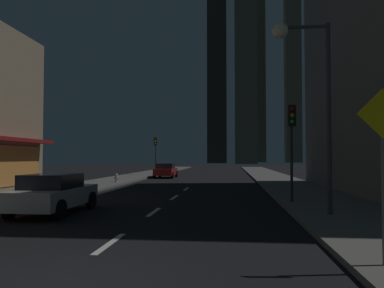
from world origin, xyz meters
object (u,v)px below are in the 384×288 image
car_parked_near (53,193)px  fire_hydrant_far_left (117,178)px  pedestrian_crossing_sign (383,160)px  car_parked_far (166,170)px  traffic_light_near_right (292,131)px  traffic_light_far_left (156,147)px  street_lamp_right (304,70)px

car_parked_near → fire_hydrant_far_left: (-2.30, 15.17, -0.29)m
car_parked_near → pedestrian_crossing_sign: 11.19m
fire_hydrant_far_left → car_parked_far: bearing=75.6°
traffic_light_near_right → pedestrian_crossing_sign: (0.10, -9.46, -1.18)m
pedestrian_crossing_sign → fire_hydrant_far_left: bearing=118.2°
car_parked_far → pedestrian_crossing_sign: bearing=-73.2°
car_parked_far → traffic_light_far_left: bearing=114.2°
fire_hydrant_far_left → street_lamp_right: size_ratio=0.10×
car_parked_near → car_parked_far: size_ratio=1.00×
car_parked_near → street_lamp_right: size_ratio=0.64×
pedestrian_crossing_sign → street_lamp_right: bearing=92.1°
car_parked_near → fire_hydrant_far_left: bearing=98.6°
car_parked_far → traffic_light_near_right: 22.95m
car_parked_far → traffic_light_near_right: bearing=-66.5°
street_lamp_right → pedestrian_crossing_sign: street_lamp_right is taller
traffic_light_near_right → traffic_light_far_left: bearing=113.6°
car_parked_near → street_lamp_right: 9.97m
street_lamp_right → traffic_light_near_right: bearing=88.0°
traffic_light_far_left → fire_hydrant_far_left: bearing=-91.7°
fire_hydrant_far_left → street_lamp_right: (11.28, -15.32, 4.61)m
street_lamp_right → pedestrian_crossing_sign: bearing=-87.9°
fire_hydrant_far_left → traffic_light_near_right: 16.75m
car_parked_far → pedestrian_crossing_sign: size_ratio=1.34×
car_parked_near → traffic_light_near_right: 9.96m
fire_hydrant_far_left → pedestrian_crossing_sign: pedestrian_crossing_sign is taller
car_parked_near → traffic_light_far_left: size_ratio=1.01×
traffic_light_near_right → traffic_light_far_left: (-11.00, 25.16, 0.00)m
fire_hydrant_far_left → street_lamp_right: 19.58m
car_parked_near → car_parked_far: bearing=90.0°
car_parked_far → car_parked_near: bearing=-90.0°
fire_hydrant_far_left → pedestrian_crossing_sign: (11.50, -21.42, 1.56)m
traffic_light_far_left → traffic_light_near_right: bearing=-66.4°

